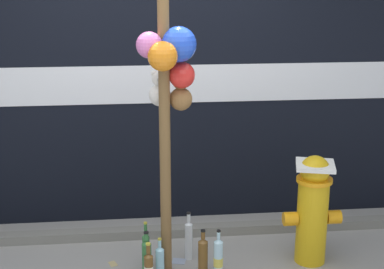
{
  "coord_description": "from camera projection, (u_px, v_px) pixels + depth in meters",
  "views": [
    {
      "loc": [
        -0.1,
        -3.37,
        2.19
      ],
      "look_at": [
        0.3,
        0.48,
        1.08
      ],
      "focal_mm": 52.78,
      "sensor_mm": 36.0,
      "label": 1
    }
  ],
  "objects": [
    {
      "name": "litter_2",
      "position": [
        179.0,
        261.0,
        4.45
      ],
      "size": [
        0.13,
        0.12,
        0.01
      ],
      "primitive_type": "cube",
      "rotation": [
        0.0,
        0.0,
        2.88
      ],
      "color": "#8C99B2",
      "rests_on": "ground_plane"
    },
    {
      "name": "building_wall",
      "position": [
        145.0,
        49.0,
        4.91
      ],
      "size": [
        10.0,
        0.21,
        3.11
      ],
      "color": "black",
      "rests_on": "ground_plane"
    },
    {
      "name": "bottle_0",
      "position": [
        189.0,
        239.0,
        4.45
      ],
      "size": [
        0.06,
        0.06,
        0.4
      ],
      "color": "silver",
      "rests_on": "ground_plane"
    },
    {
      "name": "fire_hydrant",
      "position": [
        313.0,
        207.0,
        4.34
      ],
      "size": [
        0.45,
        0.35,
        0.87
      ],
      "color": "gold",
      "rests_on": "ground_plane"
    },
    {
      "name": "curb_strip",
      "position": [
        150.0,
        232.0,
        4.86
      ],
      "size": [
        8.0,
        0.12,
        0.08
      ],
      "primitive_type": "cube",
      "color": "slate",
      "rests_on": "ground_plane"
    },
    {
      "name": "bottle_6",
      "position": [
        147.0,
        258.0,
        4.17
      ],
      "size": [
        0.07,
        0.07,
        0.37
      ],
      "color": "#337038",
      "rests_on": "ground_plane"
    },
    {
      "name": "litter_1",
      "position": [
        113.0,
        264.0,
        4.41
      ],
      "size": [
        0.08,
        0.1,
        0.01
      ],
      "primitive_type": "cube",
      "rotation": [
        0.0,
        0.0,
        1.94
      ],
      "color": "tan",
      "rests_on": "ground_plane"
    },
    {
      "name": "bottle_3",
      "position": [
        218.0,
        258.0,
        4.19
      ],
      "size": [
        0.07,
        0.07,
        0.38
      ],
      "color": "#B2DBEA",
      "rests_on": "ground_plane"
    },
    {
      "name": "bottle_1",
      "position": [
        146.0,
        250.0,
        4.31
      ],
      "size": [
        0.06,
        0.06,
        0.38
      ],
      "color": "#337038",
      "rests_on": "ground_plane"
    },
    {
      "name": "memorial_post",
      "position": [
        168.0,
        36.0,
        3.81
      ],
      "size": [
        0.5,
        0.45,
        3.04
      ],
      "color": "brown",
      "rests_on": "ground_plane"
    },
    {
      "name": "bottle_2",
      "position": [
        203.0,
        255.0,
        4.23
      ],
      "size": [
        0.07,
        0.07,
        0.36
      ],
      "color": "brown",
      "rests_on": "ground_plane"
    },
    {
      "name": "bottle_5",
      "position": [
        160.0,
        261.0,
        4.19
      ],
      "size": [
        0.06,
        0.06,
        0.32
      ],
      "color": "#93CCE0",
      "rests_on": "ground_plane"
    }
  ]
}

